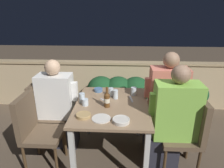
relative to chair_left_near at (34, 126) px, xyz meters
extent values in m
plane|color=brown|center=(0.85, 0.20, -0.54)|extent=(16.00, 16.00, 0.00)
cube|color=tan|center=(0.85, 1.62, -0.12)|extent=(9.00, 0.14, 0.83)
cube|color=tan|center=(0.85, 1.62, 0.31)|extent=(9.00, 0.18, 0.04)
cube|color=#937556|center=(0.85, 0.20, 0.17)|extent=(0.84, 1.04, 0.03)
cube|color=silver|center=(0.48, -0.26, -0.19)|extent=(0.05, 0.05, 0.70)
cube|color=silver|center=(1.22, -0.26, -0.19)|extent=(0.05, 0.05, 0.70)
cube|color=silver|center=(0.48, 0.67, -0.19)|extent=(0.05, 0.05, 0.70)
cube|color=silver|center=(1.22, 0.67, -0.19)|extent=(0.05, 0.05, 0.70)
cube|color=brown|center=(0.91, 1.24, -0.40)|extent=(1.06, 0.36, 0.28)
ellipsoid|color=#194723|center=(0.62, 1.24, -0.06)|extent=(0.48, 0.47, 0.45)
ellipsoid|color=#194723|center=(0.91, 1.24, -0.06)|extent=(0.48, 0.47, 0.45)
ellipsoid|color=#194723|center=(1.20, 1.24, -0.06)|extent=(0.48, 0.47, 0.45)
cube|color=brown|center=(0.09, 0.00, -0.11)|extent=(0.41, 0.41, 0.05)
cube|color=brown|center=(-0.09, 0.00, 0.14)|extent=(0.06, 0.41, 0.45)
cylinder|color=#47321E|center=(-0.08, -0.18, -0.34)|extent=(0.03, 0.03, 0.40)
cylinder|color=#47321E|center=(0.27, -0.18, -0.34)|extent=(0.03, 0.03, 0.40)
cylinder|color=#47321E|center=(-0.08, 0.18, -0.34)|extent=(0.03, 0.03, 0.40)
cylinder|color=#47321E|center=(0.27, 0.18, -0.34)|extent=(0.03, 0.03, 0.40)
cube|color=brown|center=(0.06, 0.40, -0.11)|extent=(0.41, 0.41, 0.05)
cube|color=brown|center=(-0.12, 0.40, 0.14)|extent=(0.06, 0.41, 0.45)
cylinder|color=#47321E|center=(-0.12, 0.22, -0.34)|extent=(0.03, 0.03, 0.40)
cylinder|color=#47321E|center=(0.24, 0.22, -0.34)|extent=(0.03, 0.03, 0.40)
cylinder|color=#47321E|center=(-0.12, 0.57, -0.34)|extent=(0.03, 0.03, 0.40)
cylinder|color=#47321E|center=(0.24, 0.57, -0.34)|extent=(0.03, 0.03, 0.40)
cube|color=#282833|center=(0.23, 0.40, -0.31)|extent=(0.30, 0.23, 0.45)
cube|color=white|center=(0.13, 0.40, 0.19)|extent=(0.42, 0.26, 0.55)
cube|color=white|center=(0.38, 0.40, 0.26)|extent=(0.07, 0.07, 0.24)
sphere|color=tan|center=(0.13, 0.40, 0.56)|extent=(0.19, 0.19, 0.19)
cube|color=brown|center=(1.61, 0.02, -0.11)|extent=(0.41, 0.41, 0.05)
cube|color=brown|center=(1.79, 0.02, 0.14)|extent=(0.06, 0.41, 0.45)
cylinder|color=#47321E|center=(1.43, -0.15, -0.34)|extent=(0.03, 0.03, 0.40)
cylinder|color=#47321E|center=(1.78, -0.15, -0.34)|extent=(0.03, 0.03, 0.40)
cylinder|color=#47321E|center=(1.43, 0.20, -0.34)|extent=(0.03, 0.03, 0.40)
cylinder|color=#47321E|center=(1.78, 0.20, -0.34)|extent=(0.03, 0.03, 0.40)
cube|color=#282833|center=(1.44, 0.02, -0.31)|extent=(0.32, 0.23, 0.45)
cube|color=#8CCC4C|center=(1.54, 0.02, 0.22)|extent=(0.46, 0.26, 0.61)
cube|color=#8CCC4C|center=(1.29, 0.02, 0.29)|extent=(0.07, 0.07, 0.24)
sphere|color=#99755B|center=(1.54, 0.02, 0.62)|extent=(0.19, 0.19, 0.19)
cube|color=brown|center=(1.60, 0.41, -0.11)|extent=(0.41, 0.41, 0.05)
cube|color=brown|center=(1.78, 0.41, 0.14)|extent=(0.06, 0.41, 0.45)
cylinder|color=#47321E|center=(1.42, 0.24, -0.34)|extent=(0.03, 0.03, 0.40)
cylinder|color=#47321E|center=(1.77, 0.24, -0.34)|extent=(0.03, 0.03, 0.40)
cylinder|color=#47321E|center=(1.42, 0.59, -0.34)|extent=(0.03, 0.03, 0.40)
cylinder|color=#47321E|center=(1.77, 0.59, -0.34)|extent=(0.03, 0.03, 0.40)
cube|color=#282833|center=(1.43, 0.41, -0.31)|extent=(0.31, 0.23, 0.45)
cube|color=#E07A66|center=(1.53, 0.41, 0.24)|extent=(0.44, 0.26, 0.66)
cube|color=#E07A66|center=(1.28, 0.41, 0.32)|extent=(0.07, 0.07, 0.24)
sphere|color=#99755B|center=(1.53, 0.41, 0.67)|extent=(0.19, 0.19, 0.19)
cylinder|color=brown|center=(0.80, 0.14, 0.26)|extent=(0.07, 0.07, 0.15)
cylinder|color=beige|center=(0.80, 0.14, 0.27)|extent=(0.07, 0.07, 0.05)
cone|color=brown|center=(0.80, 0.14, 0.35)|extent=(0.07, 0.07, 0.03)
cylinder|color=brown|center=(0.80, 0.14, 0.39)|extent=(0.02, 0.02, 0.06)
cylinder|color=silver|center=(0.76, -0.13, 0.19)|extent=(0.19, 0.19, 0.01)
cylinder|color=tan|center=(0.58, -0.10, 0.20)|extent=(0.15, 0.15, 0.03)
torus|color=tan|center=(0.58, -0.10, 0.21)|extent=(0.15, 0.15, 0.01)
cylinder|color=beige|center=(0.96, -0.18, 0.20)|extent=(0.17, 0.17, 0.03)
torus|color=beige|center=(0.96, -0.18, 0.22)|extent=(0.17, 0.17, 0.01)
cylinder|color=#4C709E|center=(0.65, 0.58, 0.21)|extent=(0.11, 0.11, 0.04)
torus|color=#4C709E|center=(0.65, 0.58, 0.22)|extent=(0.11, 0.11, 0.01)
cylinder|color=silver|center=(1.12, 0.49, 0.24)|extent=(0.07, 0.07, 0.10)
cylinder|color=silver|center=(0.89, 0.36, 0.24)|extent=(0.06, 0.06, 0.11)
cylinder|color=silver|center=(0.83, 0.44, 0.24)|extent=(0.06, 0.06, 0.11)
cylinder|color=silver|center=(0.50, 0.24, 0.24)|extent=(0.07, 0.07, 0.11)
cylinder|color=silver|center=(0.55, 0.16, 0.23)|extent=(0.07, 0.07, 0.08)
cube|color=silver|center=(0.77, 0.28, 0.19)|extent=(0.13, 0.14, 0.01)
cube|color=silver|center=(1.08, 0.35, 0.19)|extent=(0.04, 0.17, 0.01)
cylinder|color=#B2A899|center=(2.13, 1.04, -0.44)|extent=(0.26, 0.26, 0.20)
cylinder|color=#47331E|center=(2.13, 1.04, -0.25)|extent=(0.03, 0.03, 0.18)
ellipsoid|color=#194723|center=(2.13, 1.04, -0.02)|extent=(0.36, 0.36, 0.32)
camera|label=1|loc=(0.96, -1.86, 1.22)|focal=32.00mm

